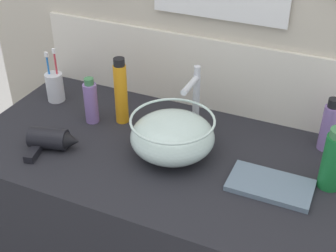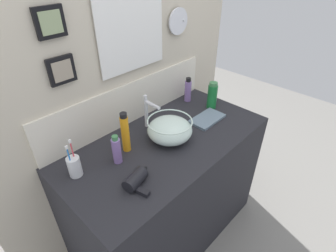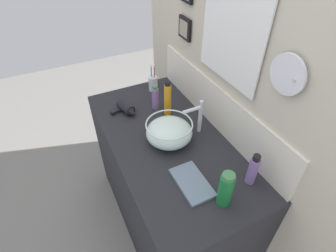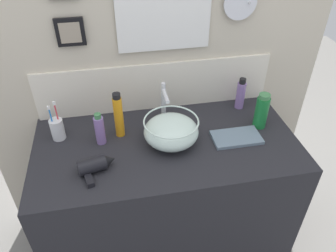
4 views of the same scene
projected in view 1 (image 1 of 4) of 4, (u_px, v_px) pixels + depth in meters
The scene contains 11 objects.
vanity_counter at pixel (166, 247), 1.72m from camera, with size 1.28×0.64×0.86m, color #232328.
back_panel at pixel (209, 5), 1.55m from camera, with size 1.85×0.09×2.47m.
glass_bowl_sink at pixel (173, 135), 1.44m from camera, with size 0.26×0.26×0.13m.
faucet at pixel (195, 93), 1.55m from camera, with size 0.02×0.13×0.22m.
hair_drier at pixel (52, 140), 1.48m from camera, with size 0.17×0.16×0.07m.
toothbrush_cup at pixel (55, 86), 1.73m from camera, with size 0.06×0.06×0.21m.
soap_dispenser at pixel (121, 92), 1.57m from camera, with size 0.04×0.04×0.24m.
lotion_bottle at pixel (334, 160), 1.30m from camera, with size 0.07×0.07×0.19m.
shampoo_bottle at pixel (329, 126), 1.46m from camera, with size 0.05×0.05×0.18m.
spray_bottle at pixel (91, 102), 1.60m from camera, with size 0.05×0.05×0.17m.
hand_towel at pixel (270, 185), 1.33m from camera, with size 0.24×0.14×0.02m, color slate.
Camera 1 is at (0.50, -1.09, 1.74)m, focal length 50.00 mm.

